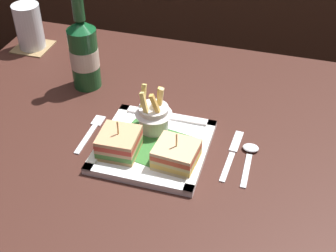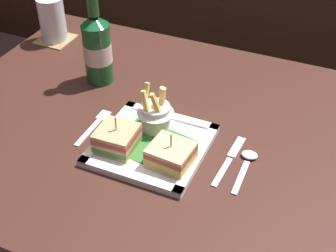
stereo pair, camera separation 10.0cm
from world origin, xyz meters
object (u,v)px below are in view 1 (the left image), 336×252
at_px(square_plate, 153,147).
at_px(sandwich_half_left, 119,143).
at_px(sandwich_half_right, 176,155).
at_px(water_glass, 30,29).
at_px(dining_table, 181,165).
at_px(spoon, 250,154).
at_px(fries_cup, 154,114).
at_px(beer_bottle, 84,52).
at_px(knife, 232,154).
at_px(fork, 91,131).

bearing_deg(square_plate, sandwich_half_left, -147.85).
bearing_deg(sandwich_half_right, water_glass, 145.65).
xyz_separation_m(dining_table, spoon, (0.16, -0.04, 0.11)).
bearing_deg(water_glass, sandwich_half_right, -34.35).
xyz_separation_m(fries_cup, water_glass, (-0.46, 0.27, 0.01)).
relative_size(sandwich_half_right, water_glass, 0.71).
distance_m(beer_bottle, knife, 0.45).
relative_size(square_plate, fork, 1.68).
relative_size(fork, knife, 0.85).
bearing_deg(sandwich_half_left, beer_bottle, 127.61).
height_order(beer_bottle, spoon, beer_bottle).
bearing_deg(sandwich_half_right, fork, 165.66).
height_order(sandwich_half_right, beer_bottle, beer_bottle).
relative_size(dining_table, square_plate, 5.20).
height_order(fries_cup, water_glass, water_glass).
bearing_deg(spoon, sandwich_half_right, -151.44).
distance_m(water_glass, fork, 0.45).
relative_size(dining_table, spoon, 9.08).
xyz_separation_m(dining_table, beer_bottle, (-0.28, 0.12, 0.20)).
relative_size(fork, spoon, 1.04).
height_order(square_plate, spoon, square_plate).
height_order(fork, knife, same).
bearing_deg(sandwich_half_right, sandwich_half_left, 180.00).
xyz_separation_m(beer_bottle, knife, (0.40, -0.16, -0.09)).
distance_m(fries_cup, spoon, 0.22).
height_order(fries_cup, spoon, fries_cup).
xyz_separation_m(dining_table, fork, (-0.20, -0.06, 0.11)).
relative_size(beer_bottle, knife, 1.62).
bearing_deg(sandwich_half_left, sandwich_half_right, -0.00).
bearing_deg(beer_bottle, fork, -63.78).
xyz_separation_m(square_plate, fries_cup, (-0.02, 0.05, 0.05)).
bearing_deg(sandwich_half_left, fries_cup, 63.59).
distance_m(water_glass, knife, 0.71).
height_order(sandwich_half_right, fries_cup, fries_cup).
bearing_deg(spoon, dining_table, 167.12).
xyz_separation_m(sandwich_half_right, spoon, (0.14, 0.08, -0.03)).
distance_m(fries_cup, water_glass, 0.53).
height_order(sandwich_half_right, water_glass, water_glass).
height_order(beer_bottle, knife, beer_bottle).
xyz_separation_m(sandwich_half_left, fork, (-0.09, 0.05, -0.03)).
distance_m(dining_table, fries_cup, 0.17).
distance_m(fork, knife, 0.32).
bearing_deg(dining_table, square_plate, -120.96).
height_order(square_plate, knife, square_plate).
distance_m(beer_bottle, spoon, 0.48).
height_order(square_plate, sandwich_half_right, sandwich_half_right).
relative_size(sandwich_half_right, beer_bottle, 0.34).
distance_m(dining_table, spoon, 0.20).
xyz_separation_m(fries_cup, beer_bottle, (-0.22, 0.14, 0.04)).
xyz_separation_m(square_plate, fork, (-0.15, 0.02, -0.01)).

